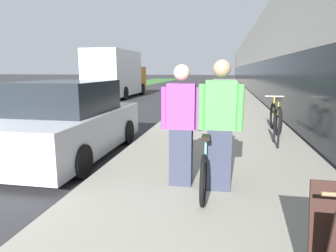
{
  "coord_description": "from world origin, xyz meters",
  "views": [
    {
      "loc": [
        5.37,
        -3.06,
        1.85
      ],
      "look_at": [
        2.03,
        14.63,
        -1.53
      ],
      "focal_mm": 32.0,
      "sensor_mm": 36.0,
      "label": 1
    }
  ],
  "objects_px": {
    "tandem_bicycle": "(208,157)",
    "bike_rack_hoop": "(277,123)",
    "person_rider": "(220,126)",
    "moving_truck": "(117,74)",
    "cruiser_bike_nearest": "(276,118)",
    "parked_sedan_curbside": "(68,123)",
    "person_bystander": "(181,126)"
  },
  "relations": [
    {
      "from": "person_bystander",
      "to": "cruiser_bike_nearest",
      "type": "relative_size",
      "value": 1.01
    },
    {
      "from": "cruiser_bike_nearest",
      "to": "moving_truck",
      "type": "distance_m",
      "value": 13.92
    },
    {
      "from": "bike_rack_hoop",
      "to": "parked_sedan_curbside",
      "type": "distance_m",
      "value": 4.63
    },
    {
      "from": "bike_rack_hoop",
      "to": "cruiser_bike_nearest",
      "type": "bearing_deg",
      "value": 82.13
    },
    {
      "from": "bike_rack_hoop",
      "to": "parked_sedan_curbside",
      "type": "bearing_deg",
      "value": -165.94
    },
    {
      "from": "person_rider",
      "to": "bike_rack_hoop",
      "type": "distance_m",
      "value": 3.09
    },
    {
      "from": "person_bystander",
      "to": "bike_rack_hoop",
      "type": "bearing_deg",
      "value": 56.73
    },
    {
      "from": "person_bystander",
      "to": "cruiser_bike_nearest",
      "type": "xyz_separation_m",
      "value": [
        2.0,
        4.26,
        -0.49
      ]
    },
    {
      "from": "person_bystander",
      "to": "moving_truck",
      "type": "bearing_deg",
      "value": 113.36
    },
    {
      "from": "tandem_bicycle",
      "to": "bike_rack_hoop",
      "type": "bearing_deg",
      "value": 60.37
    },
    {
      "from": "person_rider",
      "to": "parked_sedan_curbside",
      "type": "distance_m",
      "value": 3.68
    },
    {
      "from": "person_rider",
      "to": "parked_sedan_curbside",
      "type": "xyz_separation_m",
      "value": [
        -3.25,
        1.68,
        -0.35
      ]
    },
    {
      "from": "moving_truck",
      "to": "cruiser_bike_nearest",
      "type": "bearing_deg",
      "value": -51.92
    },
    {
      "from": "tandem_bicycle",
      "to": "person_rider",
      "type": "relative_size",
      "value": 1.37
    },
    {
      "from": "person_rider",
      "to": "cruiser_bike_nearest",
      "type": "xyz_separation_m",
      "value": [
        1.45,
        4.33,
        -0.52
      ]
    },
    {
      "from": "parked_sedan_curbside",
      "to": "tandem_bicycle",
      "type": "bearing_deg",
      "value": -23.81
    },
    {
      "from": "tandem_bicycle",
      "to": "parked_sedan_curbside",
      "type": "relative_size",
      "value": 0.6
    },
    {
      "from": "person_bystander",
      "to": "cruiser_bike_nearest",
      "type": "distance_m",
      "value": 4.73
    },
    {
      "from": "cruiser_bike_nearest",
      "to": "bike_rack_hoop",
      "type": "bearing_deg",
      "value": -97.87
    },
    {
      "from": "tandem_bicycle",
      "to": "parked_sedan_curbside",
      "type": "height_order",
      "value": "parked_sedan_curbside"
    },
    {
      "from": "bike_rack_hoop",
      "to": "moving_truck",
      "type": "height_order",
      "value": "moving_truck"
    },
    {
      "from": "parked_sedan_curbside",
      "to": "moving_truck",
      "type": "relative_size",
      "value": 0.61
    },
    {
      "from": "parked_sedan_curbside",
      "to": "moving_truck",
      "type": "distance_m",
      "value": 14.15
    },
    {
      "from": "person_rider",
      "to": "moving_truck",
      "type": "bearing_deg",
      "value": 115.01
    },
    {
      "from": "tandem_bicycle",
      "to": "cruiser_bike_nearest",
      "type": "height_order",
      "value": "cruiser_bike_nearest"
    },
    {
      "from": "moving_truck",
      "to": "person_rider",
      "type": "bearing_deg",
      "value": -64.99
    },
    {
      "from": "person_bystander",
      "to": "moving_truck",
      "type": "xyz_separation_m",
      "value": [
        -6.56,
        15.19,
        0.5
      ]
    },
    {
      "from": "tandem_bicycle",
      "to": "cruiser_bike_nearest",
      "type": "bearing_deg",
      "value": 67.98
    },
    {
      "from": "person_rider",
      "to": "tandem_bicycle",
      "type": "bearing_deg",
      "value": 118.92
    },
    {
      "from": "bike_rack_hoop",
      "to": "person_rider",
      "type": "bearing_deg",
      "value": -113.77
    },
    {
      "from": "tandem_bicycle",
      "to": "parked_sedan_curbside",
      "type": "distance_m",
      "value": 3.37
    },
    {
      "from": "bike_rack_hoop",
      "to": "moving_truck",
      "type": "bearing_deg",
      "value": 123.84
    }
  ]
}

